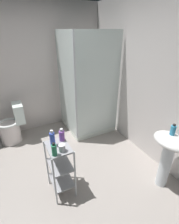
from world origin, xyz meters
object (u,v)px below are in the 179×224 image
object	(u,v)px
pedestal_sink	(169,151)
conditioner_bottle_purple	(62,135)
hand_soap_bottle	(173,130)
rinse_cup	(62,148)
toilet	(12,127)
body_wash_bottle_green	(54,150)
shower_stall	(85,110)
shampoo_bottle_blue	(52,139)
storage_cart	(60,166)

from	to	relation	value
pedestal_sink	conditioner_bottle_purple	distance (m)	1.39
hand_soap_bottle	conditioner_bottle_purple	size ratio (longest dim) A/B	0.89
rinse_cup	conditioner_bottle_purple	bearing A→B (deg)	160.83
toilet	conditioner_bottle_purple	world-z (taller)	conditioner_bottle_purple
body_wash_bottle_green	hand_soap_bottle	bearing A→B (deg)	74.45
toilet	rinse_cup	xyz separation A→B (m)	(1.63, 0.47, 0.47)
hand_soap_bottle	toilet	bearing A→B (deg)	-139.12
shower_stall	toilet	distance (m)	1.47
body_wash_bottle_green	conditioner_bottle_purple	xyz separation A→B (m)	(-0.23, 0.17, 0.00)
hand_soap_bottle	shampoo_bottle_blue	xyz separation A→B (m)	(-0.57, -1.36, -0.04)
conditioner_bottle_purple	rinse_cup	world-z (taller)	conditioner_bottle_purple
toilet	storage_cart	world-z (taller)	toilet
toilet	rinse_cup	size ratio (longest dim) A/B	8.52
toilet	conditioner_bottle_purple	xyz separation A→B (m)	(1.43, 0.54, 0.50)
pedestal_sink	hand_soap_bottle	distance (m)	0.30
shower_stall	hand_soap_bottle	size ratio (longest dim) A/B	13.27
conditioner_bottle_purple	shower_stall	bearing A→B (deg)	142.48
pedestal_sink	shampoo_bottle_blue	world-z (taller)	shampoo_bottle_blue
pedestal_sink	rinse_cup	distance (m)	1.37
toilet	shower_stall	bearing A→B (deg)	79.64
shower_stall	pedestal_sink	xyz separation A→B (m)	(1.82, 0.31, 0.12)
pedestal_sink	hand_soap_bottle	size ratio (longest dim) A/B	5.38
shower_stall	conditioner_bottle_purple	distance (m)	1.52
conditioner_bottle_purple	shampoo_bottle_blue	world-z (taller)	shampoo_bottle_blue
conditioner_bottle_purple	shampoo_bottle_blue	xyz separation A→B (m)	(0.05, -0.13, 0.02)
toilet	rinse_cup	distance (m)	1.76
pedestal_sink	conditioner_bottle_purple	bearing A→B (deg)	-118.26
storage_cart	shampoo_bottle_blue	size ratio (longest dim) A/B	3.50
shampoo_bottle_blue	conditioner_bottle_purple	bearing A→B (deg)	110.07
body_wash_bottle_green	shampoo_bottle_blue	xyz separation A→B (m)	(-0.18, 0.03, 0.02)
rinse_cup	shampoo_bottle_blue	bearing A→B (deg)	-158.23
conditioner_bottle_purple	shampoo_bottle_blue	size ratio (longest dim) A/B	0.80
toilet	shampoo_bottle_blue	bearing A→B (deg)	15.44
toilet	storage_cart	bearing A→B (deg)	16.57
storage_cart	rinse_cup	xyz separation A→B (m)	(0.11, 0.02, 0.35)
shower_stall	hand_soap_bottle	world-z (taller)	shower_stall
body_wash_bottle_green	rinse_cup	distance (m)	0.10
shower_stall	body_wash_bottle_green	size ratio (longest dim) A/B	12.22
pedestal_sink	storage_cart	world-z (taller)	pedestal_sink
body_wash_bottle_green	pedestal_sink	bearing A→B (deg)	72.89
toilet	storage_cart	xyz separation A→B (m)	(1.53, 0.45, 0.12)
conditioner_bottle_purple	body_wash_bottle_green	bearing A→B (deg)	-36.20
shower_stall	pedestal_sink	distance (m)	1.85
storage_cart	conditioner_bottle_purple	size ratio (longest dim) A/B	4.37
shower_stall	pedestal_sink	size ratio (longest dim) A/B	2.47
hand_soap_bottle	shampoo_bottle_blue	size ratio (longest dim) A/B	0.71
toilet	storage_cart	distance (m)	1.60
toilet	conditioner_bottle_purple	size ratio (longest dim) A/B	4.49
toilet	hand_soap_bottle	xyz separation A→B (m)	(2.05, 1.77, 0.56)
pedestal_sink	hand_soap_bottle	bearing A→B (deg)	138.41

